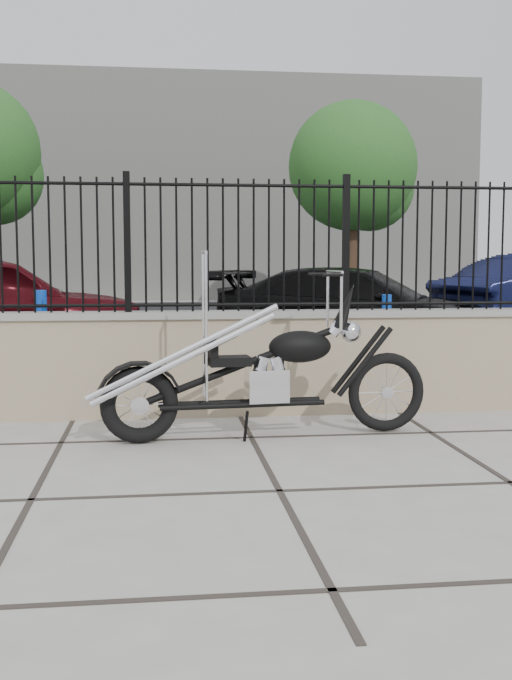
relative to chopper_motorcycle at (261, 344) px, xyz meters
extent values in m
plane|color=#99968E|center=(-0.07, -1.50, -0.76)|extent=(90.00, 90.00, 0.00)
plane|color=black|center=(-0.07, 11.00, -0.76)|extent=(30.00, 30.00, 0.00)
cube|color=gray|center=(-0.07, 1.00, -0.28)|extent=(14.00, 0.36, 0.96)
cube|color=black|center=(-0.07, 1.00, 0.80)|extent=(14.00, 0.08, 1.20)
cube|color=beige|center=(-0.07, 25.00, 3.24)|extent=(22.00, 6.00, 8.00)
imported|color=black|center=(2.28, 5.75, -0.10)|extent=(4.88, 3.66, 1.31)
cylinder|color=#0C57B7|center=(-2.08, 2.67, -0.21)|extent=(0.13, 0.13, 1.10)
cylinder|color=#0D2EC8|center=(2.02, 3.36, -0.26)|extent=(0.15, 0.15, 1.00)
cylinder|color=#382619|center=(4.47, 15.13, 0.87)|extent=(0.33, 0.33, 3.27)
sphere|color=#245D22|center=(4.47, 15.13, 3.37)|extent=(3.48, 3.48, 3.48)
camera|label=1|loc=(-0.81, -6.24, 0.66)|focal=42.00mm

